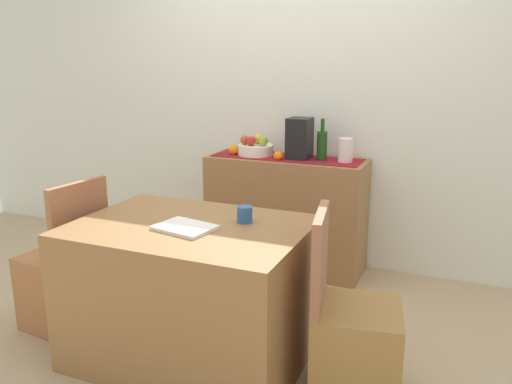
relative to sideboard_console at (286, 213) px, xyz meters
name	(u,v)px	position (x,y,z in m)	size (l,w,h in m)	color
ground_plane	(233,321)	(-0.01, -0.92, -0.43)	(6.40, 6.40, 0.02)	tan
room_wall_rear	(298,86)	(-0.01, 0.26, 0.93)	(6.40, 0.06, 2.70)	silver
sideboard_console	(286,213)	(0.00, 0.00, 0.00)	(1.17, 0.42, 0.85)	#9A6740
table_runner	(286,158)	(0.00, 0.00, 0.43)	(1.10, 0.32, 0.01)	maroon
fruit_bowl	(256,150)	(-0.24, 0.00, 0.47)	(0.26, 0.26, 0.08)	white
apple_rear	(251,141)	(-0.26, -0.05, 0.54)	(0.07, 0.07, 0.07)	red
apple_front	(245,140)	(-0.33, -0.02, 0.54)	(0.07, 0.07, 0.07)	#B63E24
apple_right	(263,141)	(-0.18, -0.02, 0.54)	(0.07, 0.07, 0.07)	#95A53A
apple_upper	(259,139)	(-0.25, 0.06, 0.54)	(0.08, 0.08, 0.08)	gold
wine_bottle	(322,145)	(0.26, 0.00, 0.54)	(0.07, 0.07, 0.30)	#1A4115
coffee_maker	(300,139)	(0.10, 0.00, 0.57)	(0.16, 0.18, 0.30)	black
ceramic_vase	(345,150)	(0.43, 0.00, 0.51)	(0.10, 0.10, 0.17)	silver
orange_loose_end	(234,150)	(-0.41, -0.03, 0.46)	(0.08, 0.08, 0.08)	orange
orange_loose_far	(278,156)	(-0.03, -0.11, 0.46)	(0.07, 0.07, 0.07)	orange
dining_table	(192,292)	(-0.04, -1.36, -0.05)	(1.18, 0.85, 0.74)	olive
open_book	(185,227)	(-0.02, -1.43, 0.33)	(0.28, 0.21, 0.02)	white
coffee_cup	(245,214)	(0.20, -1.21, 0.36)	(0.08, 0.08, 0.08)	#2C5693
chair_near_window	(66,284)	(-0.89, -1.36, -0.16)	(0.44, 0.44, 0.90)	#A4663D
chair_by_corner	(352,343)	(0.82, -1.36, -0.16)	(0.47, 0.47, 0.90)	#9D703B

